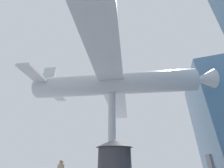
# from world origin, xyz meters

# --- Properties ---
(support_pylon_central) EXTENTS (0.55, 0.55, 6.45)m
(support_pylon_central) POSITION_xyz_m (0.00, 0.00, 3.22)
(support_pylon_central) COLOR #B7B7BC
(support_pylon_central) RESTS_ON ground_plane
(suspended_airplane) EXTENTS (20.47, 14.74, 2.87)m
(suspended_airplane) POSITION_xyz_m (-0.06, 0.26, 7.33)
(suspended_airplane) COLOR #B2B7BC
(suspended_airplane) RESTS_ON support_pylon_central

